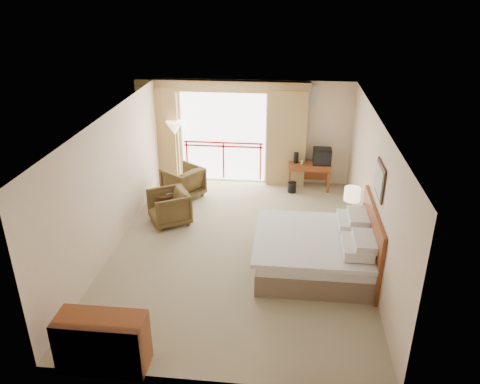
# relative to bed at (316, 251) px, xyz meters

# --- Properties ---
(floor) EXTENTS (7.00, 7.00, 0.00)m
(floor) POSITION_rel_bed_xyz_m (-1.50, 0.60, -0.38)
(floor) COLOR gray
(floor) RESTS_ON ground
(ceiling) EXTENTS (7.00, 7.00, 0.00)m
(ceiling) POSITION_rel_bed_xyz_m (-1.50, 0.60, 2.32)
(ceiling) COLOR white
(ceiling) RESTS_ON wall_back
(wall_back) EXTENTS (5.00, 0.00, 5.00)m
(wall_back) POSITION_rel_bed_xyz_m (-1.50, 4.10, 0.97)
(wall_back) COLOR beige
(wall_back) RESTS_ON ground
(wall_front) EXTENTS (5.00, 0.00, 5.00)m
(wall_front) POSITION_rel_bed_xyz_m (-1.50, -2.90, 0.97)
(wall_front) COLOR beige
(wall_front) RESTS_ON ground
(wall_left) EXTENTS (0.00, 7.00, 7.00)m
(wall_left) POSITION_rel_bed_xyz_m (-4.00, 0.60, 0.97)
(wall_left) COLOR beige
(wall_left) RESTS_ON ground
(wall_right) EXTENTS (0.00, 7.00, 7.00)m
(wall_right) POSITION_rel_bed_xyz_m (1.00, 0.60, 0.97)
(wall_right) COLOR beige
(wall_right) RESTS_ON ground
(balcony_door) EXTENTS (2.40, 0.00, 2.40)m
(balcony_door) POSITION_rel_bed_xyz_m (-2.30, 4.08, 0.82)
(balcony_door) COLOR white
(balcony_door) RESTS_ON wall_back
(balcony_railing) EXTENTS (2.09, 0.03, 1.02)m
(balcony_railing) POSITION_rel_bed_xyz_m (-2.30, 4.06, 0.44)
(balcony_railing) COLOR #A80E17
(balcony_railing) RESTS_ON wall_back
(curtain_left) EXTENTS (1.00, 0.26, 2.50)m
(curtain_left) POSITION_rel_bed_xyz_m (-3.95, 3.95, 0.87)
(curtain_left) COLOR #987849
(curtain_left) RESTS_ON wall_back
(curtain_right) EXTENTS (1.00, 0.26, 2.50)m
(curtain_right) POSITION_rel_bed_xyz_m (-0.65, 3.95, 0.87)
(curtain_right) COLOR #987849
(curtain_right) RESTS_ON wall_back
(valance) EXTENTS (4.40, 0.22, 0.28)m
(valance) POSITION_rel_bed_xyz_m (-2.30, 3.98, 2.17)
(valance) COLOR #987849
(valance) RESTS_ON wall_back
(hvac_vent) EXTENTS (0.50, 0.04, 0.50)m
(hvac_vent) POSITION_rel_bed_xyz_m (-0.20, 4.07, 1.97)
(hvac_vent) COLOR silver
(hvac_vent) RESTS_ON wall_back
(bed) EXTENTS (2.13, 2.06, 0.97)m
(bed) POSITION_rel_bed_xyz_m (0.00, 0.00, 0.00)
(bed) COLOR brown
(bed) RESTS_ON floor
(headboard) EXTENTS (0.06, 2.10, 1.30)m
(headboard) POSITION_rel_bed_xyz_m (0.96, 0.00, 0.27)
(headboard) COLOR maroon
(headboard) RESTS_ON wall_right
(framed_art) EXTENTS (0.04, 0.72, 0.60)m
(framed_art) POSITION_rel_bed_xyz_m (0.97, 0.00, 1.47)
(framed_art) COLOR black
(framed_art) RESTS_ON wall_right
(nightstand) EXTENTS (0.41, 0.49, 0.57)m
(nightstand) POSITION_rel_bed_xyz_m (0.72, 1.14, -0.09)
(nightstand) COLOR maroon
(nightstand) RESTS_ON floor
(table_lamp) EXTENTS (0.33, 0.33, 0.58)m
(table_lamp) POSITION_rel_bed_xyz_m (0.72, 1.19, 0.64)
(table_lamp) COLOR tan
(table_lamp) RESTS_ON nightstand
(phone) EXTENTS (0.22, 0.19, 0.08)m
(phone) POSITION_rel_bed_xyz_m (0.67, 0.99, 0.23)
(phone) COLOR black
(phone) RESTS_ON nightstand
(desk) EXTENTS (1.06, 0.51, 0.70)m
(desk) POSITION_rel_bed_xyz_m (-0.03, 3.76, 0.16)
(desk) COLOR maroon
(desk) RESTS_ON floor
(tv) EXTENTS (0.45, 0.36, 0.41)m
(tv) POSITION_rel_bed_xyz_m (0.27, 3.71, 0.52)
(tv) COLOR black
(tv) RESTS_ON desk
(coffee_maker) EXTENTS (0.15, 0.15, 0.28)m
(coffee_maker) POSITION_rel_bed_xyz_m (-0.38, 3.71, 0.45)
(coffee_maker) COLOR black
(coffee_maker) RESTS_ON desk
(cup) EXTENTS (0.08, 0.08, 0.09)m
(cup) POSITION_rel_bed_xyz_m (-0.23, 3.66, 0.36)
(cup) COLOR white
(cup) RESTS_ON desk
(wastebasket) EXTENTS (0.25, 0.25, 0.27)m
(wastebasket) POSITION_rel_bed_xyz_m (-0.45, 3.43, -0.24)
(wastebasket) COLOR black
(wastebasket) RESTS_ON floor
(armchair_far) EXTENTS (1.18, 1.17, 0.78)m
(armchair_far) POSITION_rel_bed_xyz_m (-3.15, 2.88, -0.38)
(armchair_far) COLOR #433319
(armchair_far) RESTS_ON floor
(armchair_near) EXTENTS (1.12, 1.12, 0.76)m
(armchair_near) POSITION_rel_bed_xyz_m (-3.16, 1.49, -0.38)
(armchair_near) COLOR #433319
(armchair_near) RESTS_ON floor
(side_table) EXTENTS (0.49, 0.49, 0.53)m
(side_table) POSITION_rel_bed_xyz_m (-3.35, 1.87, -0.01)
(side_table) COLOR black
(side_table) RESTS_ON floor
(book) EXTENTS (0.26, 0.27, 0.02)m
(book) POSITION_rel_bed_xyz_m (-3.35, 1.87, 0.16)
(book) COLOR white
(book) RESTS_ON side_table
(floor_lamp) EXTENTS (0.43, 0.43, 1.68)m
(floor_lamp) POSITION_rel_bed_xyz_m (-3.50, 3.73, 1.07)
(floor_lamp) COLOR tan
(floor_lamp) RESTS_ON floor
(dresser) EXTENTS (1.23, 0.52, 0.82)m
(dresser) POSITION_rel_bed_xyz_m (-3.04, -2.76, 0.03)
(dresser) COLOR maroon
(dresser) RESTS_ON floor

